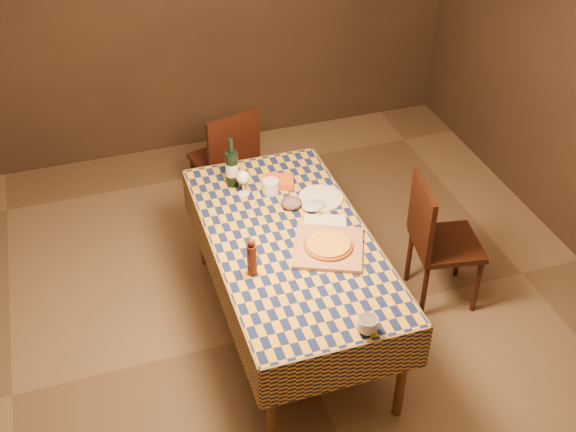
{
  "coord_description": "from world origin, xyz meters",
  "views": [
    {
      "loc": [
        -1.05,
        -3.16,
        3.47
      ],
      "look_at": [
        0.0,
        0.05,
        0.9
      ],
      "focal_mm": 45.0,
      "sensor_mm": 36.0,
      "label": 1
    }
  ],
  "objects_px": {
    "wine_bottle": "(232,168)",
    "chair_far": "(228,157)",
    "white_plate": "(321,198)",
    "cutting_board": "(328,248)",
    "chair_right": "(436,237)",
    "dining_table": "(291,248)",
    "pizza": "(328,245)",
    "bowl": "(291,204)"
  },
  "relations": [
    {
      "from": "pizza",
      "to": "bowl",
      "type": "relative_size",
      "value": 2.34
    },
    {
      "from": "pizza",
      "to": "chair_right",
      "type": "xyz_separation_m",
      "value": [
        0.83,
        0.18,
        -0.29
      ]
    },
    {
      "from": "white_plate",
      "to": "wine_bottle",
      "type": "bearing_deg",
      "value": 145.67
    },
    {
      "from": "pizza",
      "to": "chair_far",
      "type": "xyz_separation_m",
      "value": [
        -0.23,
        1.53,
        -0.29
      ]
    },
    {
      "from": "bowl",
      "to": "cutting_board",
      "type": "bearing_deg",
      "value": -81.21
    },
    {
      "from": "dining_table",
      "to": "pizza",
      "type": "distance_m",
      "value": 0.27
    },
    {
      "from": "cutting_board",
      "to": "white_plate",
      "type": "distance_m",
      "value": 0.5
    },
    {
      "from": "dining_table",
      "to": "white_plate",
      "type": "xyz_separation_m",
      "value": [
        0.31,
        0.32,
        0.08
      ]
    },
    {
      "from": "chair_far",
      "to": "bowl",
      "type": "bearing_deg",
      "value": -81.72
    },
    {
      "from": "white_plate",
      "to": "chair_far",
      "type": "xyz_separation_m",
      "value": [
        -0.36,
        1.05,
        -0.26
      ]
    },
    {
      "from": "cutting_board",
      "to": "chair_right",
      "type": "height_order",
      "value": "chair_right"
    },
    {
      "from": "wine_bottle",
      "to": "chair_right",
      "type": "bearing_deg",
      "value": -28.49
    },
    {
      "from": "wine_bottle",
      "to": "pizza",
      "type": "bearing_deg",
      "value": -66.4
    },
    {
      "from": "pizza",
      "to": "chair_right",
      "type": "bearing_deg",
      "value": 12.21
    },
    {
      "from": "chair_far",
      "to": "pizza",
      "type": "bearing_deg",
      "value": -81.57
    },
    {
      "from": "chair_far",
      "to": "chair_right",
      "type": "distance_m",
      "value": 1.71
    },
    {
      "from": "cutting_board",
      "to": "bowl",
      "type": "xyz_separation_m",
      "value": [
        -0.07,
        0.47,
        0.01
      ]
    },
    {
      "from": "cutting_board",
      "to": "white_plate",
      "type": "xyz_separation_m",
      "value": [
        0.13,
        0.49,
        -0.0
      ]
    },
    {
      "from": "wine_bottle",
      "to": "chair_far",
      "type": "xyz_separation_m",
      "value": [
        0.13,
        0.71,
        -0.38
      ]
    },
    {
      "from": "chair_far",
      "to": "chair_right",
      "type": "xyz_separation_m",
      "value": [
        1.05,
        -1.35,
        0.0
      ]
    },
    {
      "from": "bowl",
      "to": "chair_right",
      "type": "xyz_separation_m",
      "value": [
        0.9,
        -0.29,
        -0.27
      ]
    },
    {
      "from": "cutting_board",
      "to": "wine_bottle",
      "type": "distance_m",
      "value": 0.9
    },
    {
      "from": "bowl",
      "to": "wine_bottle",
      "type": "xyz_separation_m",
      "value": [
        -0.29,
        0.36,
        0.11
      ]
    },
    {
      "from": "white_plate",
      "to": "chair_far",
      "type": "bearing_deg",
      "value": 108.98
    },
    {
      "from": "pizza",
      "to": "chair_right",
      "type": "distance_m",
      "value": 0.89
    },
    {
      "from": "bowl",
      "to": "chair_right",
      "type": "relative_size",
      "value": 0.14
    },
    {
      "from": "chair_right",
      "to": "cutting_board",
      "type": "bearing_deg",
      "value": -167.79
    },
    {
      "from": "dining_table",
      "to": "pizza",
      "type": "bearing_deg",
      "value": -43.92
    },
    {
      "from": "bowl",
      "to": "white_plate",
      "type": "xyz_separation_m",
      "value": [
        0.2,
        0.02,
        -0.01
      ]
    },
    {
      "from": "bowl",
      "to": "white_plate",
      "type": "distance_m",
      "value": 0.21
    },
    {
      "from": "cutting_board",
      "to": "chair_right",
      "type": "xyz_separation_m",
      "value": [
        0.83,
        0.18,
        -0.26
      ]
    },
    {
      "from": "bowl",
      "to": "dining_table",
      "type": "bearing_deg",
      "value": -109.18
    },
    {
      "from": "chair_far",
      "to": "chair_right",
      "type": "bearing_deg",
      "value": -52.11
    },
    {
      "from": "cutting_board",
      "to": "bowl",
      "type": "relative_size",
      "value": 3.05
    },
    {
      "from": "chair_far",
      "to": "wine_bottle",
      "type": "bearing_deg",
      "value": -100.53
    },
    {
      "from": "cutting_board",
      "to": "chair_right",
      "type": "bearing_deg",
      "value": 12.21
    },
    {
      "from": "pizza",
      "to": "white_plate",
      "type": "bearing_deg",
      "value": 74.75
    },
    {
      "from": "white_plate",
      "to": "bowl",
      "type": "bearing_deg",
      "value": -174.32
    },
    {
      "from": "wine_bottle",
      "to": "white_plate",
      "type": "distance_m",
      "value": 0.61
    },
    {
      "from": "dining_table",
      "to": "chair_right",
      "type": "xyz_separation_m",
      "value": [
        1.0,
        0.01,
        -0.17
      ]
    },
    {
      "from": "cutting_board",
      "to": "wine_bottle",
      "type": "height_order",
      "value": "wine_bottle"
    },
    {
      "from": "pizza",
      "to": "chair_far",
      "type": "height_order",
      "value": "chair_far"
    }
  ]
}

